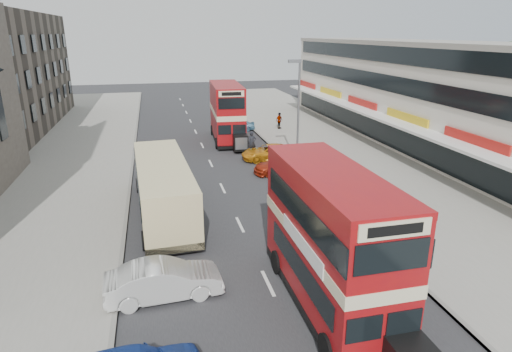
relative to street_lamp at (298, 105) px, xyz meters
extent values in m
plane|color=#28282B|center=(-6.52, -18.00, -4.78)|extent=(160.00, 160.00, 0.00)
cube|color=#28282B|center=(-6.52, 2.00, -4.78)|extent=(12.00, 90.00, 0.01)
cube|color=gray|center=(5.48, 2.00, -4.71)|extent=(12.00, 90.00, 0.15)
cube|color=gray|center=(-18.52, 2.00, -4.71)|extent=(12.00, 90.00, 0.15)
cube|color=gray|center=(-12.62, 2.00, -4.71)|extent=(0.20, 90.00, 0.16)
cube|color=gray|center=(-0.42, 2.00, -4.71)|extent=(0.20, 90.00, 0.16)
cube|color=beige|center=(13.48, 4.00, -0.28)|extent=(8.00, 46.00, 9.00)
cube|color=black|center=(9.43, 4.00, -3.18)|extent=(0.10, 44.00, 2.40)
cube|color=gray|center=(13.48, 4.00, 4.32)|extent=(8.20, 46.20, 0.40)
cube|color=white|center=(8.58, 4.00, -1.78)|extent=(1.80, 44.00, 0.20)
cylinder|color=slate|center=(0.08, 0.00, -0.78)|extent=(0.16, 0.16, 8.00)
cube|color=slate|center=(-0.32, 0.00, 3.22)|extent=(1.00, 0.20, 0.25)
cube|color=black|center=(-4.65, -17.80, -4.43)|extent=(2.64, 8.20, 0.36)
cube|color=maroon|center=(-4.65, -17.80, -3.20)|extent=(2.62, 8.20, 2.25)
cube|color=beige|center=(-4.65, -17.80, -1.92)|extent=(2.66, 8.24, 0.46)
cube|color=maroon|center=(-4.65, -17.80, -0.69)|extent=(2.62, 8.20, 2.15)
cube|color=maroon|center=(-4.65, -17.80, 0.46)|extent=(2.64, 8.22, 0.26)
cube|color=black|center=(-3.89, 9.42, -4.42)|extent=(3.10, 8.39, 0.36)
cube|color=maroon|center=(-3.89, 9.42, -3.19)|extent=(3.08, 8.39, 2.27)
cube|color=beige|center=(-3.89, 9.42, -1.90)|extent=(3.12, 8.43, 0.46)
cube|color=maroon|center=(-3.89, 9.42, -0.66)|extent=(3.08, 8.39, 2.16)
cube|color=maroon|center=(-3.89, 9.42, 0.50)|extent=(3.10, 8.41, 0.26)
cube|color=black|center=(-3.54, 4.64, -3.86)|extent=(1.31, 1.31, 1.34)
cube|color=black|center=(-10.46, -7.57, -4.35)|extent=(3.34, 11.01, 0.43)
cube|color=beige|center=(-10.46, -7.57, -3.10)|extent=(3.32, 11.01, 2.83)
imported|color=silver|center=(-10.76, -16.00, -4.04)|extent=(4.64, 1.86, 1.50)
imported|color=#A72710|center=(-1.59, -1.69, -4.14)|extent=(4.60, 2.21, 1.29)
imported|color=orange|center=(-1.65, 1.92, -4.15)|extent=(4.60, 2.13, 1.28)
imported|color=#568DAC|center=(-2.01, 13.49, -4.19)|extent=(3.63, 1.73, 1.20)
imported|color=gray|center=(0.79, -3.47, -3.66)|extent=(0.87, 0.80, 1.95)
imported|color=gray|center=(2.34, 12.81, -3.77)|extent=(1.08, 0.92, 1.73)
imported|color=gray|center=(-2.91, 2.84, -4.32)|extent=(0.81, 1.83, 0.93)
imported|color=black|center=(-2.91, 2.84, -3.49)|extent=(0.73, 0.52, 1.88)
camera|label=1|loc=(-10.66, -31.31, 5.24)|focal=30.43mm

